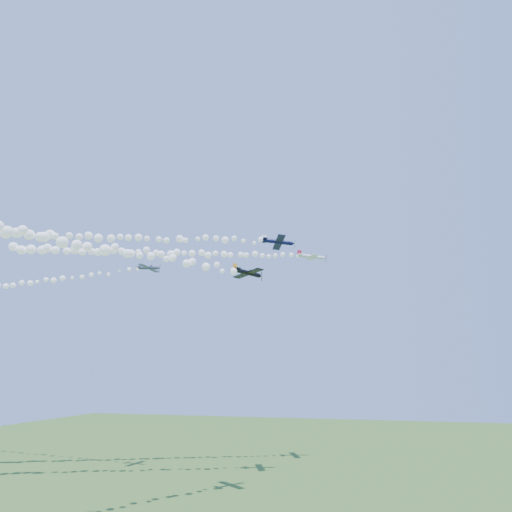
% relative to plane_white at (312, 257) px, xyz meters
% --- Properties ---
extents(ground, '(260.00, 260.00, 0.00)m').
position_rel_plane_white_xyz_m(ground, '(-12.02, -11.58, -51.29)').
color(ground, '#375A21').
rests_on(ground, ground).
extents(plane_white, '(8.01, 8.52, 3.10)m').
position_rel_plane_white_xyz_m(plane_white, '(0.00, 0.00, 0.00)').
color(plane_white, white).
extents(smoke_trail_white, '(68.12, 29.39, 3.36)m').
position_rel_plane_white_xyz_m(smoke_trail_white, '(-36.21, -14.68, -0.28)').
color(smoke_trail_white, white).
extents(plane_navy, '(7.92, 8.32, 3.07)m').
position_rel_plane_white_xyz_m(plane_navy, '(-5.36, -17.66, -0.84)').
color(plane_navy, '#0C0D34').
extents(smoke_trail_navy, '(68.42, 28.05, 3.10)m').
position_rel_plane_white_xyz_m(smoke_trail_navy, '(-41.69, -31.60, -1.02)').
color(smoke_trail_navy, white).
extents(plane_grey, '(6.47, 6.89, 2.56)m').
position_rel_plane_white_xyz_m(plane_grey, '(-36.86, -19.52, -5.44)').
color(plane_grey, '#393E54').
extents(smoke_trail_grey, '(80.49, 13.60, 2.99)m').
position_rel_plane_white_xyz_m(smoke_trail_grey, '(-79.02, -13.47, -5.83)').
color(smoke_trail_grey, white).
extents(plane_black, '(7.14, 6.73, 2.62)m').
position_rel_plane_white_xyz_m(plane_black, '(-8.59, -32.16, -11.25)').
color(plane_black, black).
extents(smoke_trail_black, '(38.02, 51.23, 2.99)m').
position_rel_plane_white_xyz_m(smoke_trail_black, '(-28.35, -59.30, -11.49)').
color(smoke_trail_black, white).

